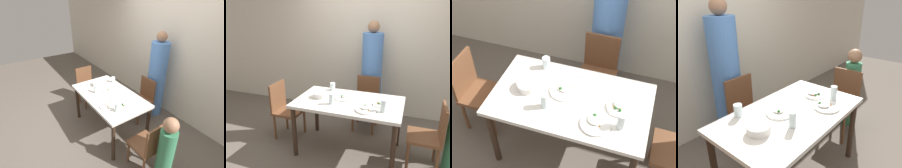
# 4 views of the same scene
# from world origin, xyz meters

# --- Properties ---
(wall_back) EXTENTS (10.00, 0.06, 2.70)m
(wall_back) POSITION_xyz_m (0.00, 1.40, 1.35)
(wall_back) COLOR beige
(wall_back) RESTS_ON ground_plane
(dining_table) EXTENTS (1.41, 0.82, 0.76)m
(dining_table) POSITION_xyz_m (0.00, 0.00, 0.67)
(dining_table) COLOR silver
(dining_table) RESTS_ON ground_plane
(chair_adult_spot) EXTENTS (0.40, 0.40, 0.87)m
(chair_adult_spot) POSITION_xyz_m (0.08, 0.75, 0.47)
(chair_adult_spot) COLOR brown
(chair_adult_spot) RESTS_ON ground_plane
(chair_child_spot) EXTENTS (0.40, 0.40, 0.87)m
(chair_child_spot) POSITION_xyz_m (1.04, -0.02, 0.47)
(chair_child_spot) COLOR brown
(chair_child_spot) RESTS_ON ground_plane
(person_adult) EXTENTS (0.35, 0.35, 1.75)m
(person_adult) POSITION_xyz_m (0.08, 1.10, 0.81)
(person_adult) COLOR #5184D1
(person_adult) RESTS_ON ground_plane
(person_child) EXTENTS (0.21, 0.21, 1.11)m
(person_child) POSITION_xyz_m (1.32, -0.02, 0.54)
(person_child) COLOR #387F56
(person_child) RESTS_ON ground_plane
(bowl_curry) EXTENTS (0.20, 0.20, 0.07)m
(bowl_curry) POSITION_xyz_m (-0.41, -0.00, 0.79)
(bowl_curry) COLOR white
(bowl_curry) RESTS_ON dining_table
(plate_rice_adult) EXTENTS (0.22, 0.22, 0.05)m
(plate_rice_adult) POSITION_xyz_m (0.43, 0.02, 0.77)
(plate_rice_adult) COLOR white
(plate_rice_adult) RESTS_ON dining_table
(plate_rice_child) EXTENTS (0.27, 0.27, 0.05)m
(plate_rice_child) POSITION_xyz_m (-0.08, 0.06, 0.77)
(plate_rice_child) COLOR white
(plate_rice_child) RESTS_ON dining_table
(plate_noodles) EXTENTS (0.26, 0.26, 0.05)m
(plate_noodles) POSITION_xyz_m (0.28, -0.21, 0.77)
(plate_noodles) COLOR white
(plate_noodles) RESTS_ON dining_table
(glass_water_tall) EXTENTS (0.07, 0.07, 0.14)m
(glass_water_tall) POSITION_xyz_m (-0.18, -0.16, 0.83)
(glass_water_tall) COLOR silver
(glass_water_tall) RESTS_ON dining_table
(glass_water_short) EXTENTS (0.07, 0.07, 0.15)m
(glass_water_short) POSITION_xyz_m (0.48, -0.18, 0.83)
(glass_water_short) COLOR silver
(glass_water_short) RESTS_ON dining_table
(glass_water_center) EXTENTS (0.08, 0.08, 0.11)m
(glass_water_center) POSITION_xyz_m (-0.35, 0.32, 0.82)
(glass_water_center) COLOR silver
(glass_water_center) RESTS_ON dining_table
(napkin_folded) EXTENTS (0.14, 0.14, 0.01)m
(napkin_folded) POSITION_xyz_m (-0.31, 0.18, 0.76)
(napkin_folded) COLOR white
(napkin_folded) RESTS_ON dining_table
(fork_steel) EXTENTS (0.18, 0.03, 0.01)m
(fork_steel) POSITION_xyz_m (0.00, 0.30, 0.76)
(fork_steel) COLOR silver
(fork_steel) RESTS_ON dining_table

